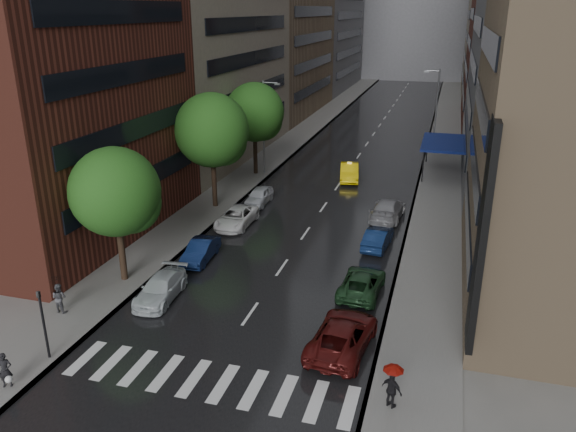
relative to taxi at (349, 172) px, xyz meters
name	(u,v)px	position (x,y,z in m)	size (l,w,h in m)	color
ground	(222,355)	(-0.63, -30.37, -0.80)	(220.00, 220.00, 0.00)	gray
road	(371,137)	(-0.63, 19.63, -0.79)	(14.00, 140.00, 0.01)	black
sidewalk_left	(303,133)	(-9.63, 19.63, -0.72)	(4.00, 140.00, 0.15)	gray
sidewalk_right	(444,141)	(8.37, 19.63, -0.72)	(4.00, 140.00, 0.15)	gray
crosswalk	(209,381)	(-0.43, -32.37, -0.79)	(13.15, 2.80, 0.01)	silver
buildings_left	(279,4)	(-15.63, 28.42, 15.19)	(8.00, 108.00, 38.00)	maroon
buildings_right	(508,12)	(14.37, 26.33, 14.23)	(8.05, 109.10, 36.00)	#937A5B
building_far	(418,6)	(-0.63, 87.63, 15.20)	(40.00, 14.00, 32.00)	slate
tree_near	(115,192)	(-9.23, -24.78, 4.85)	(5.18, 5.18, 8.25)	#382619
tree_mid	(212,130)	(-9.23, -10.87, 5.65)	(5.91, 5.91, 9.41)	#382619
tree_far	(255,112)	(-9.23, -0.69, 5.36)	(5.65, 5.65, 9.00)	#382619
taxi	(349,172)	(0.00, 0.00, 0.00)	(1.69, 4.85, 1.60)	yellow
parked_cars_left	(220,233)	(-6.03, -17.55, -0.13)	(2.25, 21.51, 1.36)	silver
parked_cars_right	(369,262)	(4.77, -19.56, -0.06)	(3.05, 24.24, 1.58)	#4C100F
ped_bag_walker	(5,371)	(-8.52, -35.27, 0.13)	(0.71, 0.61, 1.61)	black
ped_black_umbrella	(58,291)	(-10.41, -29.18, 0.59)	(0.96, 0.98, 2.09)	#4F5055
ped_red_umbrella	(392,383)	(7.52, -32.04, 0.53)	(1.03, 0.83, 2.01)	black
traffic_light	(43,318)	(-8.23, -32.96, 1.43)	(0.18, 0.15, 3.45)	black
street_lamp_left	(264,125)	(-8.35, -0.37, 4.09)	(1.74, 0.22, 9.00)	gray
street_lamp_right	(436,108)	(7.09, 14.63, 4.09)	(1.74, 0.22, 9.00)	gray
awning	(443,143)	(8.35, 4.63, 2.34)	(4.00, 8.00, 3.12)	navy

